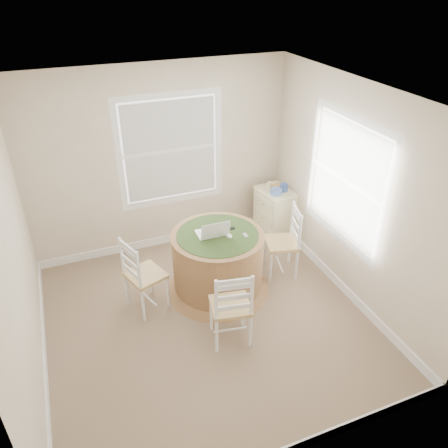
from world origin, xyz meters
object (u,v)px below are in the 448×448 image
corner_chest (274,214)px  chair_left (145,275)px  laptop (212,232)px  chair_right (282,243)px  round_table (218,260)px  chair_near (230,305)px

corner_chest → chair_left: bearing=-164.9°
laptop → corner_chest: size_ratio=0.47×
chair_right → corner_chest: (0.34, 0.85, -0.09)m
laptop → chair_left: bearing=2.9°
chair_right → laptop: laptop is taller
round_table → chair_near: 0.89m
chair_right → chair_left: bearing=-75.1°
chair_near → corner_chest: bearing=-118.7°
chair_near → laptop: 0.97m
chair_left → chair_right: 1.81m
chair_right → chair_near: bearing=-36.5°
round_table → corner_chest: (1.24, 0.86, -0.05)m
chair_left → laptop: 0.93m
round_table → corner_chest: bearing=36.9°
chair_right → laptop: (-0.95, 0.01, 0.37)m
chair_near → chair_right: bearing=-130.2°
round_table → corner_chest: round_table is taller
chair_left → chair_right: size_ratio=1.00×
laptop → chair_near: bearing=82.9°
chair_left → chair_near: (0.72, -0.86, 0.00)m
chair_near → corner_chest: chair_near is taller
round_table → chair_near: (-0.19, -0.87, 0.03)m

